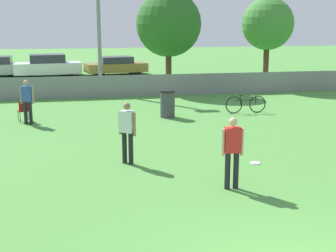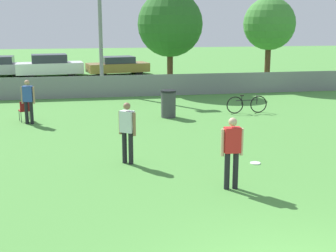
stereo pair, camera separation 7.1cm
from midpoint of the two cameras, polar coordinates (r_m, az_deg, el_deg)
name	(u,v)px [view 2 (the right image)]	position (r m, az deg, el deg)	size (l,w,h in m)	color
fence_backline	(144,85)	(24.02, -2.83, 4.96)	(25.95, 0.07, 1.21)	gray
light_pole	(100,6)	(25.20, -8.26, 14.30)	(0.90, 0.36, 7.59)	gray
tree_near_pole	(170,24)	(25.63, 0.33, 12.30)	(3.50, 3.50, 5.36)	#4C331E
tree_far_right	(269,24)	(27.49, 12.32, 12.03)	(2.93, 2.93, 5.07)	#4C331E
player_receiver_white	(127,129)	(12.63, -4.82, -0.37)	(0.43, 0.40, 1.69)	black
player_thrower_red	(232,149)	(10.78, 7.99, -2.76)	(0.53, 0.23, 1.69)	black
spectator_in_blue	(28,99)	(18.21, -16.58, 3.15)	(0.50, 0.29, 1.66)	black
frisbee_disc	(255,163)	(13.05, 10.75, -4.46)	(0.28, 0.28, 0.03)	white
folding_chair_sideline	(25,109)	(18.76, -16.91, 1.95)	(0.54, 0.54, 0.81)	#333338
bicycle_sideline	(247,104)	(19.88, 9.69, 2.62)	(1.76, 0.44, 0.78)	black
trash_bin	(168,104)	(18.75, 0.16, 2.74)	(0.61, 0.61, 1.10)	#3F3F44
parked_car_white	(50,66)	(33.70, -14.19, 7.14)	(4.69, 2.27, 1.50)	black
parked_car_tan	(118,66)	(33.64, -6.09, 7.33)	(4.53, 2.55, 1.30)	black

